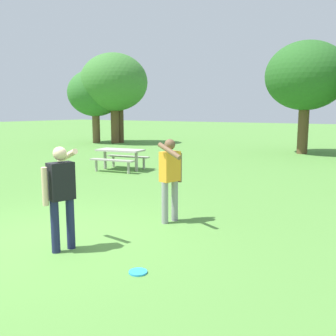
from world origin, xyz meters
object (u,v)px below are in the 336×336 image
person_catcher (170,174)px  frisbee (138,272)px  person_thrower (61,190)px  tree_broad_center (114,83)px  tree_tall_left (95,93)px  tree_slender_mid (306,76)px  picnic_table_near (120,155)px  tree_far_right (119,82)px

person_catcher → frisbee: 2.57m
person_thrower → frisbee: (1.50, -0.05, -0.95)m
tree_broad_center → tree_tall_left: bearing=-165.0°
frisbee → tree_tall_left: (-14.83, 15.09, 3.28)m
tree_broad_center → tree_slender_mid: 12.02m
person_catcher → picnic_table_near: 6.74m
tree_far_right → tree_slender_mid: 11.99m
frisbee → person_thrower: bearing=178.1°
person_thrower → picnic_table_near: (-4.35, 6.69, -0.40)m
tree_tall_left → tree_far_right: tree_far_right is taller
tree_broad_center → frisbee: bearing=-48.9°
picnic_table_near → tree_slender_mid: size_ratio=0.34×
person_catcher → tree_tall_left: bearing=137.3°
tree_far_right → picnic_table_near: bearing=-50.4°
picnic_table_near → tree_slender_mid: bearing=64.2°
picnic_table_near → tree_tall_left: bearing=137.1°
tree_tall_left → picnic_table_near: bearing=-42.9°
frisbee → tree_slender_mid: bearing=95.3°
tree_broad_center → tree_far_right: 0.50m
tree_tall_left → tree_slender_mid: size_ratio=0.88×
person_catcher → tree_far_right: tree_far_right is taller
tree_tall_left → tree_broad_center: bearing=15.0°
tree_broad_center → person_thrower: bearing=-52.1°
person_catcher → frisbee: (0.87, -2.22, -0.95)m
tree_broad_center → tree_far_right: (0.03, 0.50, 0.07)m
picnic_table_near → tree_far_right: size_ratio=0.34×
tree_broad_center → tree_slender_mid: bearing=1.7°
picnic_table_near → tree_slender_mid: 10.59m
frisbee → tree_slender_mid: 16.33m
tree_far_right → tree_broad_center: bearing=-93.1°
frisbee → picnic_table_near: size_ratio=0.13×
person_catcher → tree_broad_center: (-12.62, 13.23, 3.00)m
person_thrower → person_catcher: bearing=73.8°
tree_broad_center → tree_far_right: size_ratio=1.06×
person_catcher → tree_tall_left: tree_tall_left is taller
frisbee → tree_slender_mid: (-1.48, 15.81, 3.82)m
frisbee → picnic_table_near: (-5.85, 6.74, 0.55)m
tree_far_right → tree_slender_mid: (11.98, -0.14, -0.20)m
picnic_table_near → tree_far_right: (-7.61, 9.21, 3.47)m
frisbee → tree_tall_left: bearing=134.5°
frisbee → tree_far_right: size_ratio=0.05×
frisbee → person_catcher: bearing=111.4°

